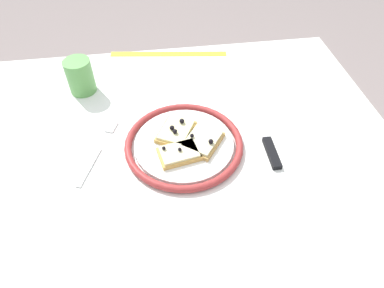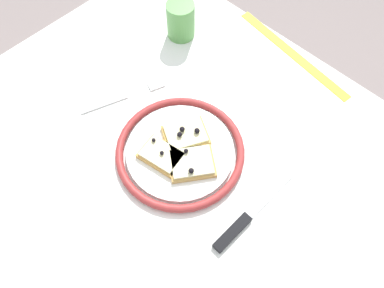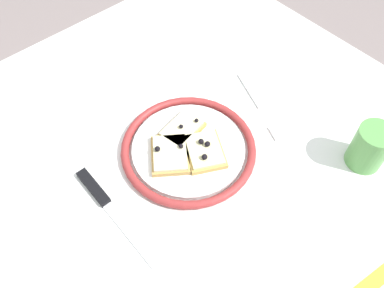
# 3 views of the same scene
# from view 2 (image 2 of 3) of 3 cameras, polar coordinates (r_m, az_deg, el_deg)

# --- Properties ---
(ground_plane) EXTENTS (6.00, 6.00, 0.00)m
(ground_plane) POSITION_cam_2_polar(r_m,az_deg,el_deg) (1.45, -2.26, -15.59)
(ground_plane) COLOR gray
(dining_table) EXTENTS (1.02, 0.92, 0.72)m
(dining_table) POSITION_cam_2_polar(r_m,az_deg,el_deg) (0.85, -3.71, -5.61)
(dining_table) COLOR white
(dining_table) RESTS_ON ground_plane
(plate) EXTENTS (0.27, 0.27, 0.02)m
(plate) POSITION_cam_2_polar(r_m,az_deg,el_deg) (0.77, -1.86, -1.08)
(plate) COLOR white
(plate) RESTS_ON dining_table
(pizza_slice_near) EXTENTS (0.11, 0.11, 0.03)m
(pizza_slice_near) POSITION_cam_2_polar(r_m,az_deg,el_deg) (0.78, -0.97, 1.47)
(pizza_slice_near) COLOR tan
(pizza_slice_near) RESTS_ON plate
(pizza_slice_far) EXTENTS (0.11, 0.12, 0.03)m
(pizza_slice_far) POSITION_cam_2_polar(r_m,az_deg,el_deg) (0.75, -0.03, -2.95)
(pizza_slice_far) COLOR tan
(pizza_slice_far) RESTS_ON plate
(pizza_slice_side) EXTENTS (0.10, 0.08, 0.02)m
(pizza_slice_side) POSITION_cam_2_polar(r_m,az_deg,el_deg) (0.76, -4.84, -1.84)
(pizza_slice_side) COLOR tan
(pizza_slice_side) RESTS_ON plate
(knife) EXTENTS (0.02, 0.24, 0.01)m
(knife) POSITION_cam_2_polar(r_m,az_deg,el_deg) (0.73, 8.02, -11.63)
(knife) COLOR silver
(knife) RESTS_ON dining_table
(fork) EXTENTS (0.09, 0.19, 0.00)m
(fork) POSITION_cam_2_polar(r_m,az_deg,el_deg) (0.87, -10.44, 7.19)
(fork) COLOR silver
(fork) RESTS_ON dining_table
(cup) EXTENTS (0.07, 0.07, 0.09)m
(cup) POSITION_cam_2_polar(r_m,az_deg,el_deg) (0.96, -1.76, 18.58)
(cup) COLOR #599E4C
(cup) RESTS_ON dining_table
(measuring_tape) EXTENTS (0.36, 0.07, 0.00)m
(measuring_tape) POSITION_cam_2_polar(r_m,az_deg,el_deg) (0.98, 15.24, 13.35)
(measuring_tape) COLOR yellow
(measuring_tape) RESTS_ON dining_table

